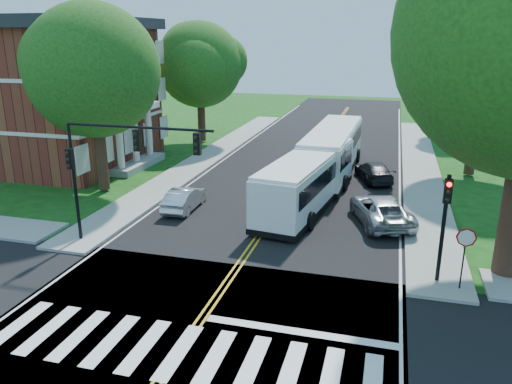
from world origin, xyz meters
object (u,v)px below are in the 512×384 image
(bus_follow, at_px, (332,150))
(hatchback, at_px, (185,199))
(signal_ne, at_px, (445,215))
(signal_nw, at_px, (116,157))
(dark_sedan, at_px, (374,171))
(bus_lead, at_px, (308,179))
(suv, at_px, (381,210))

(bus_follow, height_order, hatchback, bus_follow)
(signal_ne, bearing_deg, signal_nw, -179.95)
(signal_nw, height_order, hatchback, signal_nw)
(signal_ne, distance_m, dark_sedan, 15.04)
(bus_follow, bearing_deg, bus_lead, 87.91)
(bus_follow, distance_m, suv, 9.98)
(signal_nw, xyz_separation_m, suv, (11.61, 6.36, -3.63))
(bus_follow, height_order, dark_sedan, bus_follow)
(bus_lead, distance_m, hatchback, 7.19)
(bus_lead, relative_size, bus_follow, 0.94)
(signal_nw, xyz_separation_m, signal_ne, (14.06, 0.01, -1.41))
(signal_nw, xyz_separation_m, bus_lead, (7.39, 8.18, -2.76))
(signal_nw, distance_m, dark_sedan, 18.54)
(signal_ne, xyz_separation_m, dark_sedan, (-3.16, 14.52, -2.30))
(suv, bearing_deg, dark_sedan, -103.27)
(hatchback, bearing_deg, bus_follow, -127.15)
(signal_ne, relative_size, hatchback, 1.12)
(bus_lead, bearing_deg, hatchback, 28.76)
(signal_ne, height_order, dark_sedan, signal_ne)
(bus_lead, bearing_deg, dark_sedan, -110.86)
(signal_nw, distance_m, hatchback, 6.81)
(signal_nw, bearing_deg, bus_follow, 63.12)
(signal_ne, xyz_separation_m, bus_lead, (-6.67, 8.17, -1.34))
(hatchback, xyz_separation_m, dark_sedan, (10.17, 8.88, 0.01))
(bus_follow, xyz_separation_m, dark_sedan, (3.01, -1.03, -1.09))
(signal_nw, relative_size, bus_follow, 0.56)
(suv, bearing_deg, bus_follow, -86.26)
(signal_nw, distance_m, bus_follow, 17.65)
(signal_ne, distance_m, suv, 7.16)
(dark_sedan, bearing_deg, signal_nw, 35.30)
(hatchback, bearing_deg, bus_lead, -160.57)
(signal_ne, height_order, bus_lead, signal_ne)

